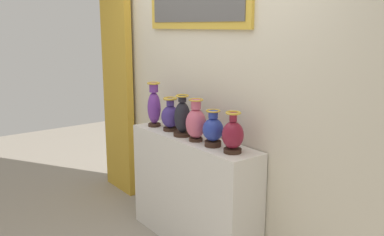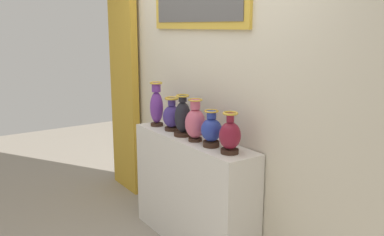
% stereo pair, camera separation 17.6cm
% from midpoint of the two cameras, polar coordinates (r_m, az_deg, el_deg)
% --- Properties ---
extents(display_shelf, '(1.41, 0.34, 0.98)m').
position_cam_midpoint_polar(display_shelf, '(3.69, 1.39, -10.02)').
color(display_shelf, silver).
rests_on(display_shelf, ground_plane).
extents(back_wall, '(3.90, 0.14, 3.18)m').
position_cam_midpoint_polar(back_wall, '(3.56, 4.45, 7.83)').
color(back_wall, beige).
rests_on(back_wall, ground_plane).
extents(curtain_gold, '(0.58, 0.08, 2.83)m').
position_cam_midpoint_polar(curtain_gold, '(4.82, -8.29, 6.58)').
color(curtain_gold, gold).
rests_on(curtain_gold, ground_plane).
extents(vase_violet, '(0.12, 0.12, 0.42)m').
position_cam_midpoint_polar(vase_violet, '(3.90, -3.58, 1.70)').
color(vase_violet, '#382319').
rests_on(vase_violet, display_shelf).
extents(vase_indigo, '(0.16, 0.16, 0.30)m').
position_cam_midpoint_polar(vase_indigo, '(3.74, -1.42, 0.30)').
color(vase_indigo, '#382319').
rests_on(vase_indigo, display_shelf).
extents(vase_onyx, '(0.15, 0.15, 0.36)m').
position_cam_midpoint_polar(vase_onyx, '(3.55, 0.14, 0.03)').
color(vase_onyx, '#382319').
rests_on(vase_onyx, display_shelf).
extents(vase_rose, '(0.17, 0.17, 0.35)m').
position_cam_midpoint_polar(vase_rose, '(3.38, 1.93, -0.63)').
color(vase_rose, '#382319').
rests_on(vase_rose, display_shelf).
extents(vase_cobalt, '(0.16, 0.16, 0.29)m').
position_cam_midpoint_polar(vase_cobalt, '(3.24, 4.21, -1.69)').
color(vase_cobalt, '#382319').
rests_on(vase_cobalt, display_shelf).
extents(vase_burgundy, '(0.16, 0.16, 0.31)m').
position_cam_midpoint_polar(vase_burgundy, '(3.08, 6.84, -2.41)').
color(vase_burgundy, '#382319').
rests_on(vase_burgundy, display_shelf).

